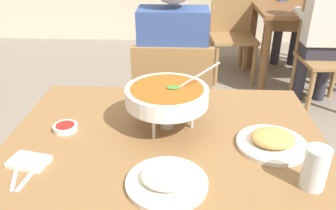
# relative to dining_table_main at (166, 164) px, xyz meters

# --- Properties ---
(dining_table_main) EXTENTS (1.13, 0.84, 0.76)m
(dining_table_main) POSITION_rel_dining_table_main_xyz_m (0.00, 0.00, 0.00)
(dining_table_main) COLOR brown
(dining_table_main) RESTS_ON ground_plane
(chair_diner_main) EXTENTS (0.44, 0.44, 0.90)m
(chair_diner_main) POSITION_rel_dining_table_main_xyz_m (-0.00, 0.71, -0.13)
(chair_diner_main) COLOR olive
(chair_diner_main) RESTS_ON ground_plane
(diner_main) EXTENTS (0.40, 0.45, 1.31)m
(diner_main) POSITION_rel_dining_table_main_xyz_m (0.00, 0.74, 0.11)
(diner_main) COLOR #2D2D38
(diner_main) RESTS_ON ground_plane
(curry_bowl) EXTENTS (0.33, 0.30, 0.26)m
(curry_bowl) POSITION_rel_dining_table_main_xyz_m (0.00, 0.07, 0.25)
(curry_bowl) COLOR silver
(curry_bowl) RESTS_ON dining_table_main
(rice_plate) EXTENTS (0.24, 0.24, 0.06)m
(rice_plate) POSITION_rel_dining_table_main_xyz_m (0.02, -0.26, 0.14)
(rice_plate) COLOR white
(rice_plate) RESTS_ON dining_table_main
(appetizer_plate) EXTENTS (0.24, 0.24, 0.06)m
(appetizer_plate) POSITION_rel_dining_table_main_xyz_m (0.37, -0.04, 0.14)
(appetizer_plate) COLOR white
(appetizer_plate) RESTS_ON dining_table_main
(sauce_dish) EXTENTS (0.09, 0.09, 0.02)m
(sauce_dish) POSITION_rel_dining_table_main_xyz_m (-0.37, 0.03, 0.13)
(sauce_dish) COLOR white
(sauce_dish) RESTS_ON dining_table_main
(napkin_folded) EXTENTS (0.13, 0.10, 0.02)m
(napkin_folded) POSITION_rel_dining_table_main_xyz_m (-0.43, -0.18, 0.13)
(napkin_folded) COLOR white
(napkin_folded) RESTS_ON dining_table_main
(fork_utensil) EXTENTS (0.06, 0.17, 0.01)m
(fork_utensil) POSITION_rel_dining_table_main_xyz_m (-0.45, -0.23, 0.13)
(fork_utensil) COLOR silver
(fork_utensil) RESTS_ON dining_table_main
(spoon_utensil) EXTENTS (0.03, 0.17, 0.01)m
(spoon_utensil) POSITION_rel_dining_table_main_xyz_m (-0.40, -0.23, 0.13)
(spoon_utensil) COLOR silver
(spoon_utensil) RESTS_ON dining_table_main
(drink_glass) EXTENTS (0.07, 0.07, 0.13)m
(drink_glass) POSITION_rel_dining_table_main_xyz_m (0.43, -0.24, 0.18)
(drink_glass) COLOR silver
(drink_glass) RESTS_ON dining_table_main
(dining_table_far) EXTENTS (1.00, 0.80, 0.76)m
(dining_table_far) POSITION_rel_dining_table_main_xyz_m (1.25, 2.35, -0.01)
(dining_table_far) COLOR brown
(dining_table_far) RESTS_ON ground_plane
(chair_bg_left) EXTENTS (0.48, 0.48, 0.90)m
(chair_bg_left) POSITION_rel_dining_table_main_xyz_m (1.21, 2.84, -0.13)
(chair_bg_left) COLOR olive
(chair_bg_left) RESTS_ON ground_plane
(chair_bg_middle) EXTENTS (0.47, 0.47, 0.90)m
(chair_bg_middle) POSITION_rel_dining_table_main_xyz_m (1.27, 1.85, -0.13)
(chair_bg_middle) COLOR olive
(chair_bg_middle) RESTS_ON ground_plane
(chair_bg_corner) EXTENTS (0.50, 0.50, 0.90)m
(chair_bg_corner) POSITION_rel_dining_table_main_xyz_m (0.64, 2.93, -0.13)
(chair_bg_corner) COLOR olive
(chair_bg_corner) RESTS_ON ground_plane
(chair_bg_window) EXTENTS (0.47, 0.47, 0.90)m
(chair_bg_window) POSITION_rel_dining_table_main_xyz_m (0.55, 2.48, -0.13)
(chair_bg_window) COLOR olive
(chair_bg_window) RESTS_ON ground_plane
(patron_bg_middle) EXTENTS (0.40, 0.45, 1.31)m
(patron_bg_middle) POSITION_rel_dining_table_main_xyz_m (1.23, 1.82, 0.11)
(patron_bg_middle) COLOR #2D2D38
(patron_bg_middle) RESTS_ON ground_plane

